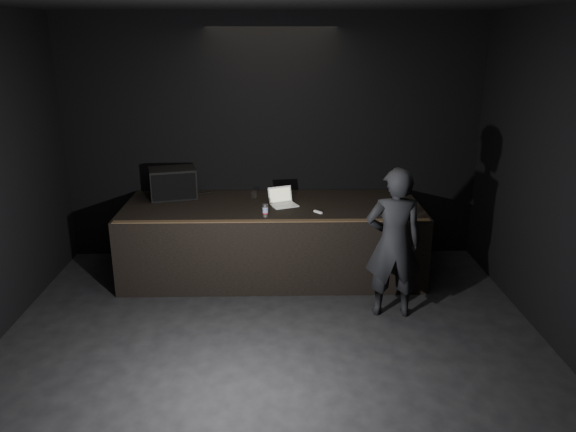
% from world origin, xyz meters
% --- Properties ---
extents(ground, '(7.00, 7.00, 0.00)m').
position_xyz_m(ground, '(0.00, 0.00, 0.00)').
color(ground, black).
rests_on(ground, ground).
extents(room_walls, '(6.10, 7.10, 3.52)m').
position_xyz_m(room_walls, '(0.00, 0.00, 2.02)').
color(room_walls, black).
rests_on(room_walls, ground).
extents(stage_riser, '(4.00, 1.50, 1.00)m').
position_xyz_m(stage_riser, '(0.00, 2.73, 0.50)').
color(stage_riser, black).
rests_on(stage_riser, ground).
extents(riser_lip, '(3.92, 0.10, 0.01)m').
position_xyz_m(riser_lip, '(0.00, 2.02, 1.01)').
color(riser_lip, brown).
rests_on(riser_lip, stage_riser).
extents(stage_monitor, '(0.72, 0.60, 0.42)m').
position_xyz_m(stage_monitor, '(-1.39, 3.10, 1.21)').
color(stage_monitor, black).
rests_on(stage_monitor, stage_riser).
extents(cable, '(0.78, 0.43, 0.02)m').
position_xyz_m(cable, '(-1.28, 3.12, 1.01)').
color(cable, black).
rests_on(cable, stage_riser).
extents(laptop, '(0.42, 0.41, 0.23)m').
position_xyz_m(laptop, '(0.14, 2.72, 1.06)').
color(laptop, silver).
rests_on(laptop, stage_riser).
extents(beer_can, '(0.07, 0.07, 0.17)m').
position_xyz_m(beer_can, '(-0.08, 2.21, 1.08)').
color(beer_can, silver).
rests_on(beer_can, stage_riser).
extents(plastic_cup, '(0.09, 0.09, 0.11)m').
position_xyz_m(plastic_cup, '(-0.25, 3.02, 1.06)').
color(plastic_cup, white).
rests_on(plastic_cup, stage_riser).
extents(wii_remote, '(0.11, 0.12, 0.02)m').
position_xyz_m(wii_remote, '(0.59, 2.35, 1.01)').
color(wii_remote, silver).
rests_on(wii_remote, stage_riser).
extents(person, '(0.68, 0.46, 1.80)m').
position_xyz_m(person, '(1.41, 1.49, 0.90)').
color(person, black).
rests_on(person, ground).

